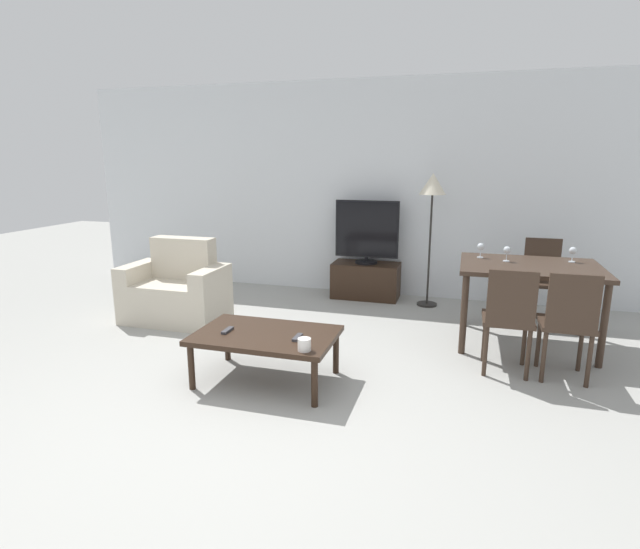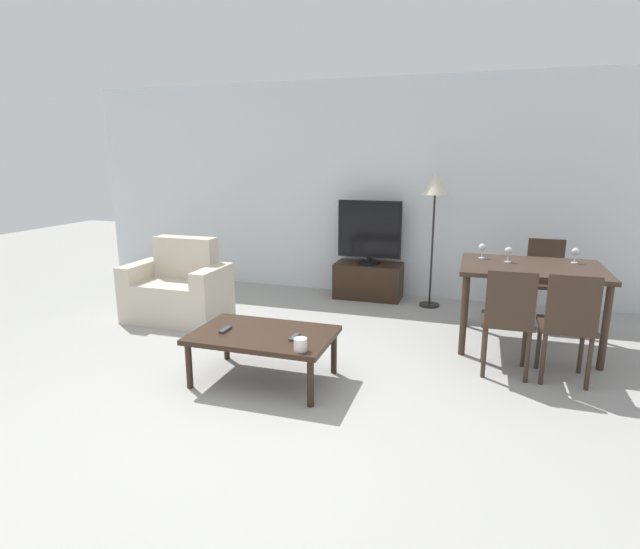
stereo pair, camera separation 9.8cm
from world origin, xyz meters
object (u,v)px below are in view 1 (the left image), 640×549
object	(u,v)px
cup_white_near	(304,345)
wine_glass_center	(507,251)
tv	(367,232)
floor_lamp	(432,193)
dining_table	(530,274)
tv_stand	(366,280)
remote_secondary	(297,337)
wine_glass_left	(573,252)
coffee_table	(266,338)
remote_primary	(227,330)
wine_glass_right	(481,248)
dining_chair_far	(542,276)
dining_chair_near_right	(568,320)
armchair	(177,292)
dining_chair_near	(509,315)

from	to	relation	value
cup_white_near	wine_glass_center	bearing A→B (deg)	51.58
tv	floor_lamp	size ratio (longest dim) A/B	0.50
dining_table	floor_lamp	xyz separation A→B (m)	(-0.99, 1.05, 0.66)
tv_stand	dining_table	size ratio (longest dim) A/B	0.67
wine_glass_center	remote_secondary	bearing A→B (deg)	-134.41
tv_stand	wine_glass_left	size ratio (longest dim) A/B	5.72
tv_stand	floor_lamp	world-z (taller)	floor_lamp
wine_glass_left	wine_glass_center	size ratio (longest dim) A/B	1.00
cup_white_near	coffee_table	bearing A→B (deg)	147.17
remote_primary	wine_glass_center	xyz separation A→B (m)	(2.15, 1.61, 0.47)
remote_primary	cup_white_near	xyz separation A→B (m)	(0.71, -0.21, 0.04)
wine_glass_right	dining_table	bearing A→B (deg)	-25.83
tv	coffee_table	bearing A→B (deg)	-95.99
tv_stand	coffee_table	world-z (taller)	tv_stand
tv_stand	coffee_table	xyz separation A→B (m)	(-0.28, -2.64, 0.14)
tv	remote_secondary	bearing A→B (deg)	-89.93
dining_chair_far	dining_chair_near_right	bearing A→B (deg)	-90.00
tv	floor_lamp	bearing A→B (deg)	-9.60
tv_stand	floor_lamp	bearing A→B (deg)	-9.77
dining_chair_far	remote_secondary	world-z (taller)	dining_chair_far
remote_secondary	wine_glass_right	bearing A→B (deg)	52.27
armchair	tv	xyz separation A→B (m)	(1.80, 1.48, 0.52)
tv	remote_primary	distance (m)	2.79
dining_table	dining_chair_far	distance (m)	0.83
tv_stand	floor_lamp	size ratio (longest dim) A/B	0.53
dining_chair_near	cup_white_near	size ratio (longest dim) A/B	9.41
dining_chair_near_right	armchair	bearing A→B (deg)	172.82
tv_stand	dining_table	world-z (taller)	dining_table
wine_glass_center	wine_glass_right	world-z (taller)	same
floor_lamp	dining_chair_far	bearing A→B (deg)	-12.39
dining_chair_far	cup_white_near	bearing A→B (deg)	-126.73
dining_table	remote_primary	distance (m)	2.82
cup_white_near	wine_glass_right	xyz separation A→B (m)	(1.20, 1.94, 0.43)
armchair	dining_chair_far	xyz separation A→B (m)	(3.80, 1.08, 0.19)
wine_glass_center	tv_stand	bearing A→B (deg)	145.31
coffee_table	wine_glass_right	world-z (taller)	wine_glass_right
dining_chair_near	wine_glass_center	size ratio (longest dim) A/B	6.16
tv	dining_chair_near_right	xyz separation A→B (m)	(2.00, -1.96, -0.34)
wine_glass_left	tv_stand	bearing A→B (deg)	156.39
dining_table	wine_glass_right	size ratio (longest dim) A/B	8.56
tv	dining_chair_near	bearing A→B (deg)	-51.50
remote_secondary	dining_chair_near	bearing A→B (deg)	24.95
tv_stand	floor_lamp	distance (m)	1.38
dining_chair_far	dining_chair_near	bearing A→B (deg)	-105.65
tv_stand	dining_table	xyz separation A→B (m)	(1.78, -1.18, 0.46)
dining_chair_near_right	wine_glass_left	distance (m)	1.10
cup_white_near	wine_glass_left	bearing A→B (deg)	43.85
dining_table	remote_primary	bearing A→B (deg)	-147.34
dining_chair_near	dining_chair_far	world-z (taller)	same
dining_chair_far	wine_glass_center	bearing A→B (deg)	-121.87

